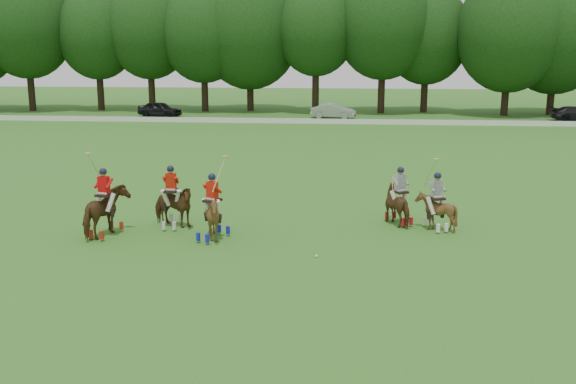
# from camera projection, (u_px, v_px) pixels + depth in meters

# --- Properties ---
(ground) EXTENTS (180.00, 180.00, 0.00)m
(ground) POSITION_uv_depth(u_px,v_px,m) (229.00, 267.00, 19.09)
(ground) COLOR #32691E
(ground) RESTS_ON ground
(tree_line) EXTENTS (117.98, 14.32, 14.75)m
(tree_line) POSITION_uv_depth(u_px,v_px,m) (319.00, 30.00, 63.95)
(tree_line) COLOR black
(tree_line) RESTS_ON ground
(boundary_rail) EXTENTS (120.00, 0.10, 0.44)m
(boundary_rail) POSITION_uv_depth(u_px,v_px,m) (310.00, 121.00, 55.96)
(boundary_rail) COLOR white
(boundary_rail) RESTS_ON ground
(car_left) EXTENTS (4.57, 2.79, 1.46)m
(car_left) POSITION_uv_depth(u_px,v_px,m) (160.00, 109.00, 61.60)
(car_left) COLOR black
(car_left) RESTS_ON ground
(car_mid) EXTENTS (4.34, 2.13, 1.37)m
(car_mid) POSITION_uv_depth(u_px,v_px,m) (333.00, 111.00, 60.04)
(car_mid) COLOR #ADADB2
(car_mid) RESTS_ON ground
(car_right) EXTENTS (4.60, 2.11, 1.30)m
(car_right) POSITION_uv_depth(u_px,v_px,m) (576.00, 114.00, 57.99)
(car_right) COLOR black
(car_right) RESTS_ON ground
(polo_red_a) EXTENTS (1.30, 2.16, 2.94)m
(polo_red_a) POSITION_uv_depth(u_px,v_px,m) (106.00, 212.00, 22.11)
(polo_red_a) COLOR #432911
(polo_red_a) RESTS_ON ground
(polo_red_b) EXTENTS (1.63, 1.41, 2.28)m
(polo_red_b) POSITION_uv_depth(u_px,v_px,m) (172.00, 206.00, 23.23)
(polo_red_b) COLOR #432911
(polo_red_b) RESTS_ON ground
(polo_red_c) EXTENTS (1.78, 1.85, 2.84)m
(polo_red_c) POSITION_uv_depth(u_px,v_px,m) (213.00, 216.00, 21.69)
(polo_red_c) COLOR #432911
(polo_red_c) RESTS_ON ground
(polo_stripe_a) EXTENTS (1.54, 1.85, 2.16)m
(polo_stripe_a) POSITION_uv_depth(u_px,v_px,m) (399.00, 204.00, 23.65)
(polo_stripe_a) COLOR #432911
(polo_stripe_a) RESTS_ON ground
(polo_stripe_b) EXTENTS (1.49, 1.57, 2.64)m
(polo_stripe_b) POSITION_uv_depth(u_px,v_px,m) (436.00, 210.00, 22.89)
(polo_stripe_b) COLOR #432911
(polo_stripe_b) RESTS_ON ground
(polo_ball) EXTENTS (0.09, 0.09, 0.09)m
(polo_ball) POSITION_uv_depth(u_px,v_px,m) (316.00, 256.00, 19.99)
(polo_ball) COLOR white
(polo_ball) RESTS_ON ground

